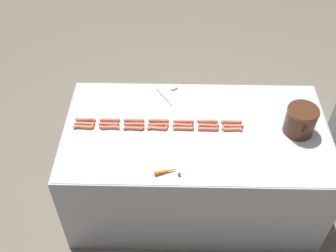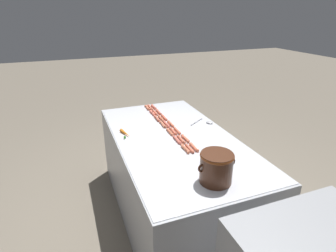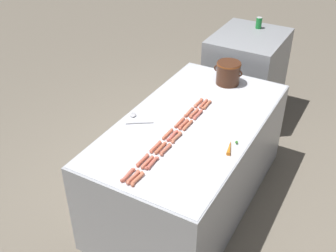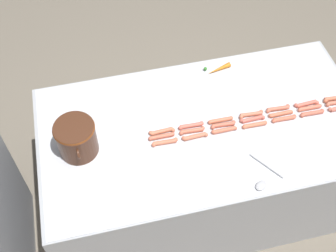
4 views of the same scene
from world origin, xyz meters
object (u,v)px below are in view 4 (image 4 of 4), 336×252
object	(u,v)px
hot_dog_11	(223,125)
bean_pot	(76,138)
hot_dog_10	(252,119)
hot_dog_16	(278,109)
hot_dog_1	(312,113)
hot_dog_15	(306,104)
hot_dog_13	(162,136)
hot_dog_18	(220,120)
serving_spoon	(263,179)
hot_dog_9	(281,114)
hot_dog_6	(165,142)
hot_dog_3	(255,125)
hot_dog_14	(335,98)
hot_dog_17	(251,114)
hot_dog_2	(284,119)
hot_dog_5	(195,136)
hot_dog_4	(224,130)
hot_dog_8	(310,108)
hot_dog_20	(162,131)
hot_dog_19	(191,126)
carrot	(218,69)
hot_dog_12	(192,131)

from	to	relation	value
hot_dog_11	bean_pot	bearing A→B (deg)	88.30
hot_dog_10	hot_dog_16	xyz separation A→B (m)	(0.04, -0.18, 0.00)
hot_dog_1	hot_dog_15	size ratio (longest dim) A/B	1.00
hot_dog_13	hot_dog_18	distance (m)	0.36
hot_dog_16	serving_spoon	world-z (taller)	hot_dog_16
hot_dog_9	hot_dog_6	bearing A→B (deg)	93.21
hot_dog_15	hot_dog_18	bearing A→B (deg)	90.02
hot_dog_3	bean_pot	bearing A→B (deg)	86.15
hot_dog_13	hot_dog_15	distance (m)	0.91
hot_dog_14	hot_dog_17	size ratio (longest dim) A/B	1.00
hot_dog_2	hot_dog_6	size ratio (longest dim) A/B	1.00
hot_dog_2	hot_dog_15	xyz separation A→B (m)	(0.08, -0.18, 0.00)
hot_dog_2	hot_dog_5	xyz separation A→B (m)	(-0.00, 0.54, 0.00)
hot_dog_16	bean_pot	world-z (taller)	bean_pot
hot_dog_3	bean_pot	size ratio (longest dim) A/B	0.55
hot_dog_3	hot_dog_17	bearing A→B (deg)	-4.60
hot_dog_16	bean_pot	xyz separation A→B (m)	(-0.02, 1.19, 0.10)
hot_dog_4	hot_dog_17	size ratio (longest dim) A/B	1.00
hot_dog_8	hot_dog_16	size ratio (longest dim) A/B	1.00
hot_dog_20	hot_dog_17	bearing A→B (deg)	-90.00
hot_dog_4	hot_dog_16	distance (m)	0.37
hot_dog_1	hot_dog_11	distance (m)	0.54
hot_dog_8	hot_dog_20	bearing A→B (deg)	87.78
hot_dog_1	hot_dog_15	xyz separation A→B (m)	(0.08, 0.00, 0.00)
hot_dog_14	bean_pot	bearing A→B (deg)	90.41
hot_dog_2	hot_dog_17	distance (m)	0.19
hot_dog_5	bean_pot	size ratio (longest dim) A/B	0.55
hot_dog_1	serving_spoon	world-z (taller)	hot_dog_1
hot_dog_3	hot_dog_17	distance (m)	0.08
hot_dog_2	hot_dog_9	size ratio (longest dim) A/B	1.00
hot_dog_13	hot_dog_19	bearing A→B (deg)	-79.02
hot_dog_6	serving_spoon	size ratio (longest dim) A/B	0.63
hot_dog_14	hot_dog_15	size ratio (longest dim) A/B	1.00
carrot	hot_dog_14	bearing A→B (deg)	-122.66
hot_dog_18	hot_dog_19	bearing A→B (deg)	89.34
hot_dog_4	hot_dog_19	distance (m)	0.19
hot_dog_9	hot_dog_10	size ratio (longest dim) A/B	1.00
hot_dog_4	hot_dog_6	distance (m)	0.35
hot_dog_20	hot_dog_10	bearing A→B (deg)	-93.87
hot_dog_14	hot_dog_16	distance (m)	0.37
hot_dog_4	hot_dog_12	distance (m)	0.19
hot_dog_17	hot_dog_4	bearing A→B (deg)	111.38
hot_dog_3	hot_dog_11	world-z (taller)	same
hot_dog_8	hot_dog_18	bearing A→B (deg)	86.46
hot_dog_15	hot_dog_10	bearing A→B (deg)	95.68
hot_dog_10	hot_dog_14	size ratio (longest dim) A/B	1.00
hot_dog_18	hot_dog_6	bearing A→B (deg)	102.31
hot_dog_16	hot_dog_12	bearing A→B (deg)	94.19
hot_dog_2	hot_dog_8	xyz separation A→B (m)	(0.04, -0.18, 0.00)
hot_dog_3	hot_dog_20	size ratio (longest dim) A/B	1.00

